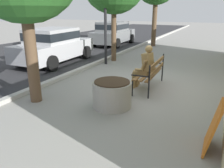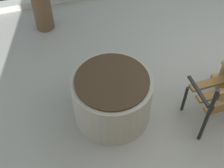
% 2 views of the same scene
% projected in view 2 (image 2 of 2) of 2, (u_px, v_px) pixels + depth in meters
% --- Properties ---
extents(concrete_planter, '(0.98, 0.98, 0.67)m').
position_uv_depth(concrete_planter, '(112.00, 98.00, 3.96)').
color(concrete_planter, gray).
rests_on(concrete_planter, ground).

